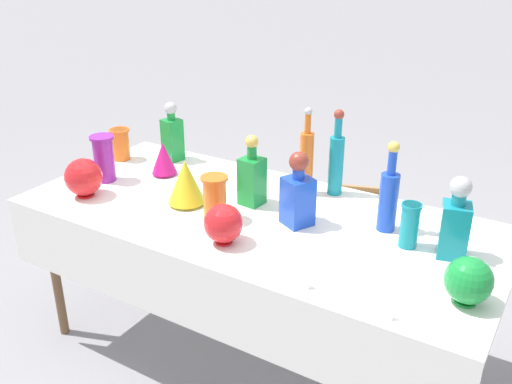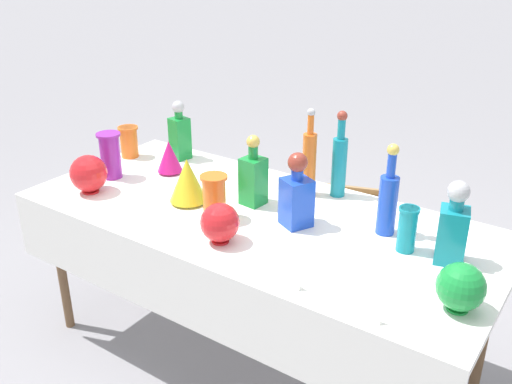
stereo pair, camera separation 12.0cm
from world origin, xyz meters
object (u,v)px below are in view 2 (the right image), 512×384
Objects in this scene: tall_bottle_2 at (339,161)px; round_bowl_0 at (89,174)px; fluted_vase_0 at (188,180)px; fluted_vase_1 at (169,156)px; round_bowl_1 at (220,223)px; square_decanter_0 at (253,177)px; square_decanter_3 at (180,134)px; square_decanter_2 at (453,227)px; cardboard_box_behind_left at (341,226)px; slender_vase_0 at (214,196)px; tall_bottle_1 at (388,199)px; slender_vase_3 at (110,154)px; square_decanter_1 at (297,195)px; round_bowl_2 at (461,287)px; tall_bottle_0 at (309,161)px; slender_vase_1 at (407,228)px; slender_vase_2 at (129,141)px.

tall_bottle_2 is 2.23× the size of round_bowl_0.
fluted_vase_1 is at bearing 145.09° from fluted_vase_0.
square_decanter_0 is at bearing 104.52° from round_bowl_1.
square_decanter_3 is 1.76× the size of round_bowl_0.
cardboard_box_behind_left is at bearing 131.20° from square_decanter_2.
fluted_vase_0 reaches higher than slender_vase_0.
tall_bottle_1 is 0.65m from round_bowl_1.
square_decanter_3 is 1.39× the size of slender_vase_3.
cardboard_box_behind_left is at bearing 54.74° from square_decanter_3.
slender_vase_3 is 0.85m from round_bowl_1.
square_decanter_1 is 0.34m from round_bowl_1.
square_decanter_1 reaches higher than fluted_vase_0.
slender_vase_0 is at bearing 176.32° from round_bowl_2.
tall_bottle_0 reaches higher than slender_vase_1.
tall_bottle_0 is 0.97m from round_bowl_2.
square_decanter_0 is 1.79× the size of slender_vase_1.
square_decanter_0 reaches higher than slender_vase_2.
tall_bottle_2 is 2.44× the size of round_bowl_2.
slender_vase_3 reaches higher than slender_vase_1.
tall_bottle_2 is 0.66m from square_decanter_2.
round_bowl_0 reaches higher than cardboard_box_behind_left.
round_bowl_1 is (0.72, -0.59, -0.05)m from square_decanter_3.
cardboard_box_behind_left is at bearing 125.57° from slender_vase_1.
square_decanter_1 is at bearing -8.82° from fluted_vase_1.
tall_bottle_1 is 2.34× the size of round_bowl_1.
round_bowl_0 is at bearing -73.99° from slender_vase_3.
square_decanter_3 reaches higher than slender_vase_1.
slender_vase_3 is at bearing 106.01° from round_bowl_0.
fluted_vase_0 is 1.15× the size of round_bowl_0.
round_bowl_2 is (0.12, -0.28, -0.05)m from square_decanter_2.
slender_vase_2 is 0.81× the size of fluted_vase_0.
square_decanter_3 reaches higher than fluted_vase_1.
slender_vase_0 is 1.08× the size of slender_vase_1.
fluted_vase_1 is at bearing 147.01° from round_bowl_1.
round_bowl_1 is (-0.77, -0.36, -0.06)m from square_decanter_2.
round_bowl_0 is (-0.14, -0.38, 0.00)m from fluted_vase_1.
slender_vase_1 is at bearing 8.36° from fluted_vase_0.
slender_vase_3 is (-0.88, -0.37, -0.04)m from tall_bottle_0.
round_bowl_0 is at bearing -114.44° from cardboard_box_behind_left.
tall_bottle_2 is 0.36m from square_decanter_1.
tall_bottle_1 is at bearing 9.39° from slender_vase_3.
slender_vase_1 and round_bowl_0 have the same top height.
slender_vase_3 is (-0.74, -0.14, -0.01)m from square_decanter_0.
slender_vase_2 is at bearing -130.60° from cardboard_box_behind_left.
square_decanter_2 reaches higher than square_decanter_1.
square_decanter_2 is 1.97× the size of round_bowl_1.
square_decanter_1 is at bearing 24.64° from slender_vase_0.
tall_bottle_1 is 0.58× the size of cardboard_box_behind_left.
cardboard_box_behind_left is at bearing 104.15° from tall_bottle_0.
tall_bottle_2 is 1.94× the size of fluted_vase_0.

